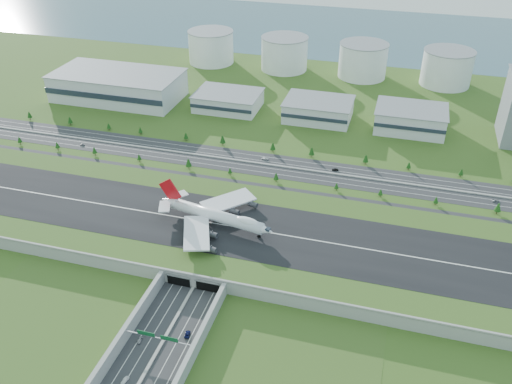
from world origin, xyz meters
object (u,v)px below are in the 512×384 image
(car_2, at_px, (187,334))
(car_6, at_px, (496,201))
(car_1, at_px, (125,380))
(boeing_747, at_px, (215,215))
(car_5, at_px, (335,170))
(car_0, at_px, (140,340))
(car_4, at_px, (82,145))
(car_7, at_px, (265,159))
(fuel_tank_a, at_px, (211,47))

(car_2, bearing_deg, car_6, -143.10)
(car_1, xyz_separation_m, car_6, (174.16, 205.29, -0.04))
(car_6, bearing_deg, boeing_747, 98.27)
(boeing_747, relative_size, car_1, 17.70)
(car_5, xyz_separation_m, car_6, (112.58, -12.16, -0.10))
(car_0, xyz_separation_m, car_4, (-139.43, 177.93, -0.07))
(car_0, xyz_separation_m, car_5, (66.00, 193.92, 0.03))
(car_1, xyz_separation_m, car_4, (-143.84, 201.46, -0.04))
(car_4, bearing_deg, car_5, -72.62)
(car_6, height_order, car_7, car_7)
(car_0, relative_size, car_7, 0.81)
(car_4, relative_size, car_5, 0.84)
(car_0, bearing_deg, car_4, 122.21)
(fuel_tank_a, distance_m, car_6, 363.37)
(fuel_tank_a, xyz_separation_m, car_5, (174.83, -209.54, -16.58))
(car_2, height_order, car_5, car_5)
(boeing_747, bearing_deg, fuel_tank_a, 121.06)
(car_2, relative_size, car_4, 1.29)
(car_7, bearing_deg, car_0, 1.02)
(boeing_747, distance_m, car_7, 104.27)
(boeing_747, relative_size, car_0, 17.56)
(car_0, bearing_deg, car_5, 65.33)
(car_4, relative_size, car_7, 0.73)
(car_4, bearing_deg, car_1, -131.54)
(car_4, bearing_deg, fuel_tank_a, 5.21)
(car_0, bearing_deg, car_7, 81.09)
(car_5, bearing_deg, fuel_tank_a, -146.90)
(car_0, relative_size, car_4, 1.11)
(car_4, xyz_separation_m, car_7, (149.82, 18.12, 0.11))
(fuel_tank_a, height_order, car_2, fuel_tank_a)
(fuel_tank_a, bearing_deg, car_2, -71.72)
(car_1, height_order, car_6, car_1)
(car_5, relative_size, car_6, 0.97)
(car_0, distance_m, car_5, 204.85)
(car_1, bearing_deg, car_7, 99.40)
(car_4, distance_m, car_6, 318.03)
(boeing_747, bearing_deg, car_6, 38.02)
(fuel_tank_a, relative_size, car_1, 11.22)
(boeing_747, xyz_separation_m, car_2, (14.25, -82.75, -14.08))
(car_2, xyz_separation_m, car_4, (-160.55, 167.89, -0.04))
(boeing_747, xyz_separation_m, car_1, (-2.45, -116.32, -14.07))
(car_1, height_order, car_7, car_7)
(car_5, relative_size, car_7, 0.87)
(car_0, distance_m, car_2, 23.38)
(fuel_tank_a, xyz_separation_m, boeing_747, (115.70, -310.68, -2.57))
(car_2, distance_m, car_5, 189.28)
(car_2, xyz_separation_m, car_7, (-10.73, 186.01, 0.08))
(fuel_tank_a, height_order, boeing_747, fuel_tank_a)
(car_2, height_order, car_7, car_7)
(car_0, distance_m, car_4, 226.06)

